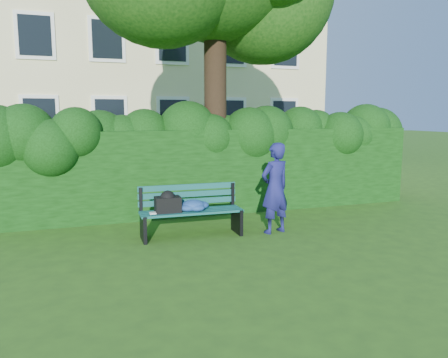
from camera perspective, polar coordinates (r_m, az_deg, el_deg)
name	(u,v)px	position (r m, az deg, el deg)	size (l,w,h in m)	color
ground	(235,238)	(7.64, 1.51, -7.70)	(80.00, 80.00, 0.00)	#2D5018
apartment_building	(126,28)	(21.36, -12.68, 18.73)	(16.00, 8.08, 12.00)	beige
hedge	(200,171)	(9.51, -3.20, 1.04)	(10.00, 1.00, 1.80)	black
park_bench	(186,208)	(7.63, -4.97, -3.82)	(1.79, 0.61, 0.89)	#0D4443
man_reading	(275,188)	(7.85, 6.67, -1.19)	(0.60, 0.39, 1.63)	navy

